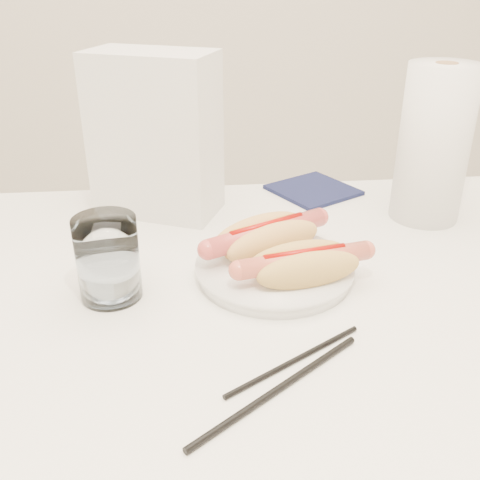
{
  "coord_description": "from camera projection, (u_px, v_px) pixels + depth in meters",
  "views": [
    {
      "loc": [
        -0.09,
        -0.62,
        1.15
      ],
      "look_at": [
        -0.03,
        0.02,
        0.82
      ],
      "focal_mm": 41.72,
      "sensor_mm": 36.0,
      "label": 1
    }
  ],
  "objects": [
    {
      "name": "table",
      "position": [
        261.0,
        330.0,
        0.77
      ],
      "size": [
        1.2,
        0.8,
        0.75
      ],
      "color": "white",
      "rests_on": "ground"
    },
    {
      "name": "plate",
      "position": [
        274.0,
        271.0,
        0.78
      ],
      "size": [
        0.23,
        0.23,
        0.02
      ],
      "primitive_type": "cylinder",
      "rotation": [
        0.0,
        0.0,
        -0.11
      ],
      "color": "white",
      "rests_on": "table"
    },
    {
      "name": "hotdog_left",
      "position": [
        267.0,
        238.0,
        0.8
      ],
      "size": [
        0.19,
        0.14,
        0.05
      ],
      "rotation": [
        0.0,
        0.0,
        0.47
      ],
      "color": "#E6AD5C",
      "rests_on": "plate"
    },
    {
      "name": "hotdog_right",
      "position": [
        304.0,
        265.0,
        0.73
      ],
      "size": [
        0.18,
        0.1,
        0.05
      ],
      "rotation": [
        0.0,
        0.0,
        0.21
      ],
      "color": "#D8AA54",
      "rests_on": "plate"
    },
    {
      "name": "water_glass",
      "position": [
        108.0,
        258.0,
        0.71
      ],
      "size": [
        0.08,
        0.08,
        0.11
      ],
      "primitive_type": "cylinder",
      "color": "silver",
      "rests_on": "table"
    },
    {
      "name": "chopstick_near",
      "position": [
        295.0,
        360.0,
        0.61
      ],
      "size": [
        0.17,
        0.11,
        0.01
      ],
      "primitive_type": "cylinder",
      "rotation": [
        0.0,
        1.57,
        0.56
      ],
      "color": "black",
      "rests_on": "table"
    },
    {
      "name": "chopstick_far",
      "position": [
        279.0,
        388.0,
        0.57
      ],
      "size": [
        0.2,
        0.15,
        0.01
      ],
      "primitive_type": "cylinder",
      "rotation": [
        0.0,
        1.57,
        0.64
      ],
      "color": "black",
      "rests_on": "table"
    },
    {
      "name": "napkin_box",
      "position": [
        155.0,
        135.0,
        0.93
      ],
      "size": [
        0.23,
        0.18,
        0.27
      ],
      "primitive_type": "cube",
      "rotation": [
        0.0,
        0.0,
        -0.41
      ],
      "color": "silver",
      "rests_on": "table"
    },
    {
      "name": "navy_napkin",
      "position": [
        313.0,
        190.0,
        1.06
      ],
      "size": [
        0.19,
        0.19,
        0.01
      ],
      "primitive_type": "cube",
      "rotation": [
        0.0,
        0.0,
        0.51
      ],
      "color": "#121639",
      "rests_on": "table"
    },
    {
      "name": "paper_towel_roll",
      "position": [
        434.0,
        145.0,
        0.91
      ],
      "size": [
        0.12,
        0.12,
        0.26
      ],
      "primitive_type": "cylinder",
      "rotation": [
        0.0,
        0.0,
        0.03
      ],
      "color": "white",
      "rests_on": "table"
    }
  ]
}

